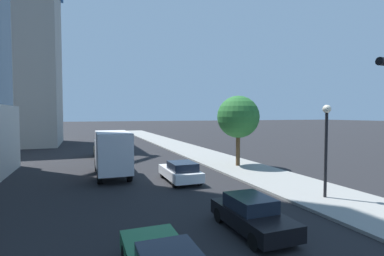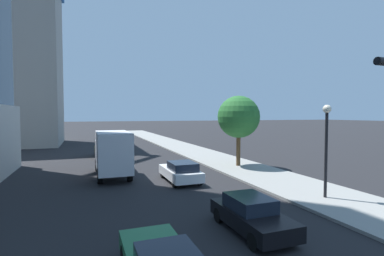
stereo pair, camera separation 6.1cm
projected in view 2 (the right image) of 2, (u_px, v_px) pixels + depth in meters
name	position (u px, v px, depth m)	size (l,w,h in m)	color
sidewalk	(248.00, 170.00, 23.41)	(4.99, 120.00, 0.15)	gray
construction_building	(7.00, 44.00, 41.82)	(14.99, 19.25, 37.13)	#9E9B93
street_lamp	(326.00, 136.00, 15.28)	(0.44, 0.44, 4.98)	black
street_tree	(239.00, 117.00, 24.85)	(3.67, 3.67, 6.10)	brown
car_gold	(104.00, 150.00, 31.34)	(1.86, 4.16, 1.50)	#AD8938
car_white	(181.00, 171.00, 19.61)	(1.93, 4.35, 1.41)	silver
car_black	(251.00, 215.00, 11.25)	(1.75, 4.05, 1.38)	black
box_truck	(112.00, 152.00, 21.19)	(2.27, 6.86, 3.37)	silver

